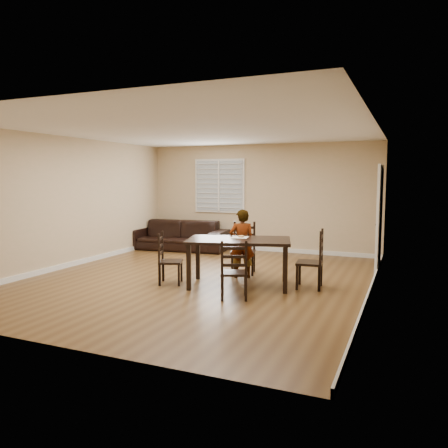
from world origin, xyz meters
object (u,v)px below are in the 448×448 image
(child, at_px, (242,244))
(chair_near, at_px, (244,249))
(dining_table, at_px, (239,244))
(donut, at_px, (241,236))
(chair_right, at_px, (317,262))
(chair_far, at_px, (234,273))
(chair_left, at_px, (165,260))
(sofa, at_px, (178,235))

(child, bearing_deg, chair_near, -100.00)
(dining_table, relative_size, donut, 18.78)
(chair_right, xyz_separation_m, child, (-1.44, 0.26, 0.19))
(chair_right, bearing_deg, donut, -90.10)
(chair_far, height_order, donut, chair_far)
(chair_right, relative_size, child, 0.78)
(chair_left, bearing_deg, chair_far, -129.52)
(chair_left, relative_size, sofa, 0.36)
(chair_far, distance_m, chair_left, 1.59)
(chair_far, xyz_separation_m, chair_right, (1.01, 1.21, 0.03))
(chair_far, bearing_deg, chair_near, -95.91)
(child, bearing_deg, chair_right, 144.10)
(chair_near, height_order, chair_far, chair_near)
(chair_near, height_order, sofa, chair_near)
(chair_left, bearing_deg, chair_near, -55.06)
(chair_far, relative_size, child, 0.72)
(chair_near, bearing_deg, dining_table, -88.62)
(chair_far, height_order, chair_left, chair_far)
(dining_table, xyz_separation_m, chair_left, (-1.25, -0.37, -0.32))
(chair_far, relative_size, donut, 8.91)
(chair_far, bearing_deg, child, -95.71)
(chair_near, relative_size, child, 0.78)
(dining_table, relative_size, child, 1.52)
(chair_near, xyz_separation_m, child, (0.13, -0.45, 0.19))
(chair_near, height_order, child, child)
(dining_table, relative_size, chair_far, 2.11)
(chair_right, relative_size, donut, 9.65)
(chair_near, bearing_deg, chair_left, -138.15)
(dining_table, bearing_deg, chair_left, -179.55)
(chair_right, distance_m, child, 1.48)
(sofa, bearing_deg, dining_table, -52.26)
(dining_table, distance_m, child, 0.64)
(child, relative_size, sofa, 0.50)
(chair_near, bearing_deg, child, -88.85)
(chair_left, relative_size, chair_right, 0.91)
(dining_table, xyz_separation_m, chair_near, (-0.30, 1.06, -0.27))
(chair_far, height_order, child, child)
(chair_near, xyz_separation_m, sofa, (-2.55, 1.93, -0.08))
(chair_left, distance_m, child, 1.47)
(dining_table, bearing_deg, chair_far, -89.24)
(chair_left, bearing_deg, sofa, 4.12)
(chair_left, xyz_separation_m, donut, (1.22, 0.56, 0.43))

